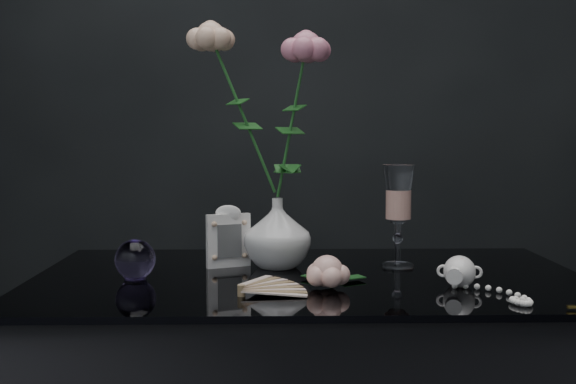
{
  "coord_description": "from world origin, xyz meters",
  "views": [
    {
      "loc": [
        -0.07,
        -1.22,
        1.03
      ],
      "look_at": [
        -0.04,
        0.05,
        0.92
      ],
      "focal_mm": 42.0,
      "sensor_mm": 36.0,
      "label": 1
    }
  ],
  "objects_px": {
    "wine_glass": "(398,216)",
    "picture_frame": "(228,236)",
    "paperweight": "(135,259)",
    "pearl_jar": "(460,270)",
    "loose_rose": "(327,272)",
    "vase": "(277,233)"
  },
  "relations": [
    {
      "from": "vase",
      "to": "pearl_jar",
      "type": "relative_size",
      "value": 0.69
    },
    {
      "from": "vase",
      "to": "pearl_jar",
      "type": "xyz_separation_m",
      "value": [
        0.32,
        -0.18,
        -0.04
      ]
    },
    {
      "from": "loose_rose",
      "to": "pearl_jar",
      "type": "xyz_separation_m",
      "value": [
        0.24,
        0.01,
        -0.0
      ]
    },
    {
      "from": "vase",
      "to": "pearl_jar",
      "type": "distance_m",
      "value": 0.37
    },
    {
      "from": "pearl_jar",
      "to": "picture_frame",
      "type": "bearing_deg",
      "value": 169.57
    },
    {
      "from": "vase",
      "to": "paperweight",
      "type": "bearing_deg",
      "value": -158.13
    },
    {
      "from": "paperweight",
      "to": "pearl_jar",
      "type": "bearing_deg",
      "value": -6.72
    },
    {
      "from": "picture_frame",
      "to": "vase",
      "type": "bearing_deg",
      "value": -24.79
    },
    {
      "from": "picture_frame",
      "to": "pearl_jar",
      "type": "bearing_deg",
      "value": -44.55
    },
    {
      "from": "picture_frame",
      "to": "paperweight",
      "type": "distance_m",
      "value": 0.2
    },
    {
      "from": "loose_rose",
      "to": "pearl_jar",
      "type": "height_order",
      "value": "same"
    },
    {
      "from": "pearl_jar",
      "to": "vase",
      "type": "bearing_deg",
      "value": 164.3
    },
    {
      "from": "picture_frame",
      "to": "loose_rose",
      "type": "bearing_deg",
      "value": -67.22
    },
    {
      "from": "wine_glass",
      "to": "picture_frame",
      "type": "bearing_deg",
      "value": 179.05
    },
    {
      "from": "vase",
      "to": "picture_frame",
      "type": "xyz_separation_m",
      "value": [
        -0.1,
        0.01,
        -0.01
      ]
    },
    {
      "from": "wine_glass",
      "to": "vase",
      "type": "bearing_deg",
      "value": -179.89
    },
    {
      "from": "wine_glass",
      "to": "picture_frame",
      "type": "distance_m",
      "value": 0.35
    },
    {
      "from": "vase",
      "to": "picture_frame",
      "type": "relative_size",
      "value": 1.11
    },
    {
      "from": "wine_glass",
      "to": "paperweight",
      "type": "height_order",
      "value": "wine_glass"
    },
    {
      "from": "vase",
      "to": "wine_glass",
      "type": "bearing_deg",
      "value": 0.11
    },
    {
      "from": "wine_glass",
      "to": "paperweight",
      "type": "relative_size",
      "value": 2.77
    },
    {
      "from": "pearl_jar",
      "to": "wine_glass",
      "type": "bearing_deg",
      "value": 126.76
    }
  ]
}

